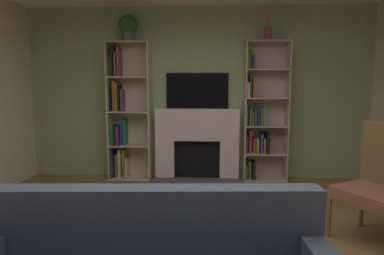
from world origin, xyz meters
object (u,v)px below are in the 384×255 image
(bookshelf_left, at_px, (125,115))
(bookshelf_right, at_px, (261,117))
(tv, at_px, (197,91))
(potted_plant, at_px, (128,27))
(vase_with_flowers, at_px, (268,31))
(coffee_table, at_px, (168,238))
(fireplace, at_px, (197,142))

(bookshelf_left, distance_m, bookshelf_right, 2.15)
(tv, bearing_deg, bookshelf_right, -4.78)
(bookshelf_right, xyz_separation_m, potted_plant, (-2.06, -0.04, 1.38))
(bookshelf_left, bearing_deg, vase_with_flowers, -0.90)
(bookshelf_right, height_order, coffee_table, bookshelf_right)
(tv, relative_size, bookshelf_right, 0.45)
(fireplace, height_order, bookshelf_left, bookshelf_left)
(vase_with_flowers, xyz_separation_m, coffee_table, (-1.18, -2.77, -1.97))
(coffee_table, bearing_deg, tv, 87.75)
(fireplace, xyz_separation_m, tv, (0.00, 0.07, 0.82))
(potted_plant, bearing_deg, bookshelf_left, 158.92)
(bookshelf_right, distance_m, potted_plant, 2.48)
(potted_plant, height_order, coffee_table, potted_plant)
(bookshelf_right, height_order, potted_plant, potted_plant)
(potted_plant, bearing_deg, coffee_table, -71.01)
(fireplace, bearing_deg, coffee_table, -92.31)
(bookshelf_left, xyz_separation_m, vase_with_flowers, (2.22, -0.03, 1.28))
(bookshelf_left, xyz_separation_m, coffee_table, (1.04, -2.80, -0.69))
(potted_plant, xyz_separation_m, vase_with_flowers, (2.13, -0.00, -0.08))
(bookshelf_right, bearing_deg, bookshelf_left, -179.92)
(fireplace, relative_size, vase_with_flowers, 3.64)
(bookshelf_left, bearing_deg, bookshelf_right, 0.08)
(fireplace, distance_m, potted_plant, 2.09)
(fireplace, height_order, potted_plant, potted_plant)
(tv, distance_m, vase_with_flowers, 1.39)
(fireplace, bearing_deg, tv, 90.00)
(bookshelf_left, height_order, vase_with_flowers, vase_with_flowers)
(tv, bearing_deg, potted_plant, -173.58)
(bookshelf_left, bearing_deg, potted_plant, -21.08)
(bookshelf_right, bearing_deg, fireplace, 179.37)
(tv, distance_m, potted_plant, 1.45)
(fireplace, xyz_separation_m, coffee_table, (-0.11, -2.82, -0.26))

